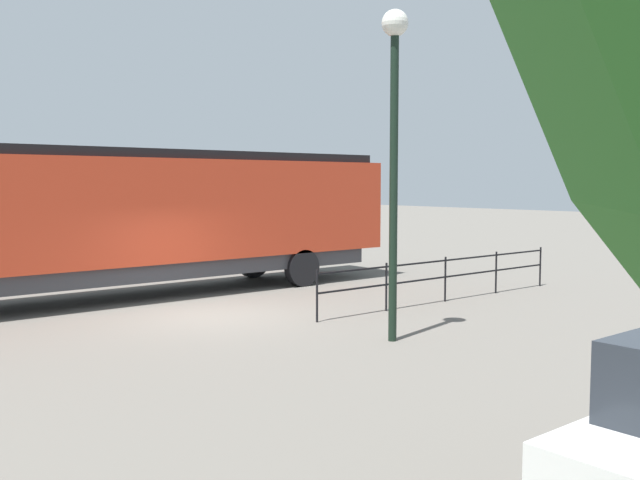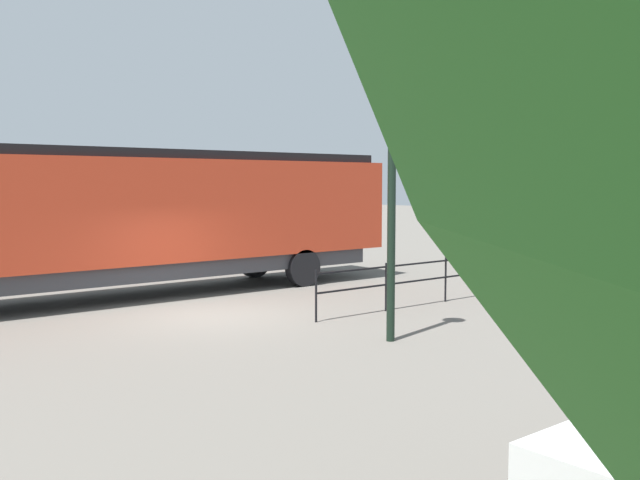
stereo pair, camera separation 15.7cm
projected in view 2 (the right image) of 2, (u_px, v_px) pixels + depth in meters
name	position (u px, v px, depth m)	size (l,w,h in m)	color
ground_plane	(210.00, 316.00, 16.33)	(120.00, 120.00, 0.00)	#666059
locomotive	(124.00, 215.00, 18.69)	(2.88, 17.19, 3.93)	red
lamp_post	(392.00, 113.00, 13.39)	(0.51, 0.51, 6.32)	black
platform_fence	(446.00, 272.00, 18.22)	(0.05, 8.63, 1.16)	black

